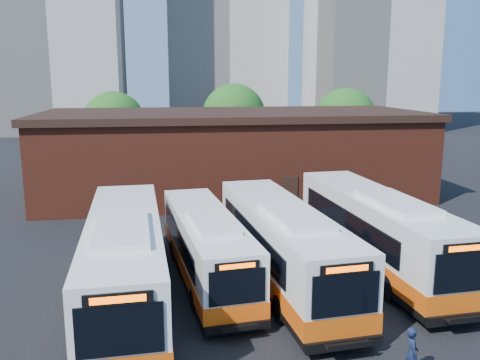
{
  "coord_description": "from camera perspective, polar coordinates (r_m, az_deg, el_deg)",
  "views": [
    {
      "loc": [
        -5.18,
        -18.57,
        8.84
      ],
      "look_at": [
        -1.24,
        7.91,
        3.48
      ],
      "focal_mm": 38.0,
      "sensor_mm": 36.0,
      "label": 1
    }
  ],
  "objects": [
    {
      "name": "bus_midwest",
      "position": [
        22.81,
        -3.81,
        -7.68
      ],
      "size": [
        3.61,
        11.67,
        3.13
      ],
      "rotation": [
        0.0,
        0.0,
        0.11
      ],
      "color": "white",
      "rests_on": "ground"
    },
    {
      "name": "tree_west",
      "position": [
        50.97,
        -13.95,
        6.27
      ],
      "size": [
        6.0,
        6.0,
        7.65
      ],
      "color": "#382314",
      "rests_on": "ground"
    },
    {
      "name": "bus_west",
      "position": [
        20.71,
        -12.78,
        -9.19
      ],
      "size": [
        3.52,
        13.74,
        3.71
      ],
      "rotation": [
        0.0,
        0.0,
        0.05
      ],
      "color": "white",
      "rests_on": "ground"
    },
    {
      "name": "tree_east",
      "position": [
        52.95,
        11.73,
        6.74
      ],
      "size": [
        6.24,
        6.24,
        7.96
      ],
      "color": "#382314",
      "rests_on": "ground"
    },
    {
      "name": "ground",
      "position": [
        21.21,
        6.65,
        -13.4
      ],
      "size": [
        220.0,
        220.0,
        0.0
      ],
      "primitive_type": "plane",
      "color": "black"
    },
    {
      "name": "depot_building",
      "position": [
        39.31,
        -0.81,
        3.16
      ],
      "size": [
        28.6,
        12.6,
        6.4
      ],
      "color": "maroon",
      "rests_on": "ground"
    },
    {
      "name": "transit_worker",
      "position": [
        16.75,
        18.71,
        -17.93
      ],
      "size": [
        0.49,
        0.66,
        1.64
      ],
      "primitive_type": "imported",
      "rotation": [
        0.0,
        0.0,
        1.4
      ],
      "color": "#131B38",
      "rests_on": "ground"
    },
    {
      "name": "tree_mid",
      "position": [
        53.19,
        -0.69,
        7.27
      ],
      "size": [
        6.56,
        6.56,
        8.36
      ],
      "color": "#382314",
      "rests_on": "ground"
    },
    {
      "name": "bus_mideast",
      "position": [
        22.36,
        4.79,
        -7.55
      ],
      "size": [
        3.86,
        13.3,
        3.58
      ],
      "rotation": [
        0.0,
        0.0,
        0.09
      ],
      "color": "white",
      "rests_on": "ground"
    },
    {
      "name": "bus_east",
      "position": [
        24.98,
        15.07,
        -5.76
      ],
      "size": [
        3.68,
        13.67,
        3.68
      ],
      "rotation": [
        0.0,
        0.0,
        0.07
      ],
      "color": "white",
      "rests_on": "ground"
    }
  ]
}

